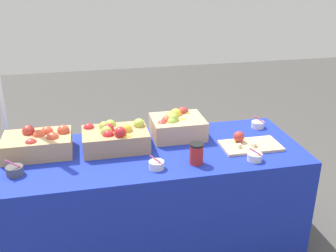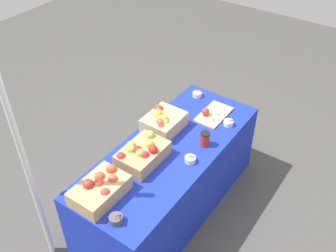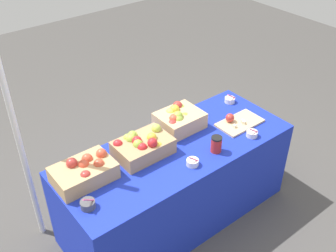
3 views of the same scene
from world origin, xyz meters
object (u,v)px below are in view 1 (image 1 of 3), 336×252
apple_crate_right (177,125)px  cutting_board_front (248,144)px  apple_crate_middle (115,137)px  apple_crate_left (39,143)px  coffee_cup (196,154)px  sample_bowl_near (258,125)px  sample_bowl_far (15,171)px  sample_bowl_mid (156,165)px  sample_bowl_extra (255,157)px

apple_crate_right → cutting_board_front: bearing=-32.5°
apple_crate_middle → cutting_board_front: size_ratio=1.09×
apple_crate_left → coffee_cup: bearing=-19.8°
apple_crate_middle → apple_crate_right: bearing=13.2°
apple_crate_right → sample_bowl_near: size_ratio=3.42×
apple_crate_left → cutting_board_front: (1.33, -0.18, -0.05)m
cutting_board_front → sample_bowl_far: bearing=-177.4°
cutting_board_front → sample_bowl_far: 1.45m
sample_bowl_near → sample_bowl_mid: bearing=-151.9°
apple_crate_right → sample_bowl_far: (-1.03, -0.33, -0.05)m
apple_crate_right → sample_bowl_extra: 0.60m
apple_crate_right → sample_bowl_mid: (-0.23, -0.43, -0.06)m
coffee_cup → apple_crate_middle: bearing=145.1°
apple_crate_left → coffee_cup: 0.99m
apple_crate_left → sample_bowl_far: bearing=-115.2°
coffee_cup → cutting_board_front: bearing=20.9°
apple_crate_middle → apple_crate_right: (0.44, 0.10, 0.01)m
sample_bowl_mid → sample_bowl_far: bearing=172.9°
sample_bowl_near → apple_crate_right: bearing=-178.4°
apple_crate_middle → sample_bowl_far: bearing=-158.8°
apple_crate_left → sample_bowl_far: apple_crate_left is taller
sample_bowl_extra → sample_bowl_near: bearing=63.8°
sample_bowl_mid → apple_crate_left: bearing=153.1°
apple_crate_middle → sample_bowl_extra: bearing=-23.7°
apple_crate_middle → cutting_board_front: (0.85, -0.16, -0.06)m
apple_crate_right → sample_bowl_far: bearing=-162.1°
apple_crate_middle → sample_bowl_mid: 0.39m
cutting_board_front → apple_crate_right: bearing=147.5°
apple_crate_right → sample_bowl_extra: apple_crate_right is taller
apple_crate_right → cutting_board_front: size_ratio=0.92×
apple_crate_middle → sample_bowl_far: 0.64m
apple_crate_middle → sample_bowl_extra: apple_crate_middle is taller
coffee_cup → sample_bowl_extra: bearing=-6.4°
apple_crate_left → sample_bowl_near: (1.52, 0.10, -0.05)m
sample_bowl_mid → sample_bowl_extra: sample_bowl_mid is taller
apple_crate_middle → apple_crate_right: size_ratio=1.18×
apple_crate_middle → cutting_board_front: 0.87m
apple_crate_middle → sample_bowl_near: size_ratio=4.04×
cutting_board_front → apple_crate_left: bearing=172.2°
sample_bowl_near → apple_crate_middle: bearing=-173.5°
sample_bowl_near → sample_bowl_mid: sample_bowl_near is taller
sample_bowl_far → sample_bowl_extra: size_ratio=1.24×
sample_bowl_extra → coffee_cup: coffee_cup is taller
sample_bowl_extra → sample_bowl_far: bearing=174.8°
sample_bowl_far → sample_bowl_mid: bearing=-7.1°
apple_crate_right → sample_bowl_extra: size_ratio=3.84×
apple_crate_left → sample_bowl_near: bearing=3.8°
apple_crate_left → sample_bowl_near: apple_crate_left is taller
apple_crate_middle → sample_bowl_far: size_ratio=3.66×
apple_crate_right → coffee_cup: (0.02, -0.42, -0.02)m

